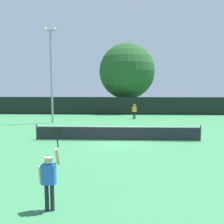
% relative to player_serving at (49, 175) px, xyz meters
% --- Properties ---
extents(ground_plane, '(120.00, 120.00, 0.00)m').
position_rel_player_serving_xyz_m(ground_plane, '(1.81, 9.02, -1.07)').
color(ground_plane, '#387F4C').
extents(tennis_net, '(11.10, 0.08, 1.07)m').
position_rel_player_serving_xyz_m(tennis_net, '(1.81, 9.02, -0.56)').
color(tennis_net, '#232328').
rests_on(tennis_net, ground).
extents(perimeter_fence, '(37.90, 0.12, 2.27)m').
position_rel_player_serving_xyz_m(perimeter_fence, '(1.81, 23.89, 0.07)').
color(perimeter_fence, black).
rests_on(perimeter_fence, ground).
extents(player_serving, '(0.68, 0.39, 2.45)m').
position_rel_player_serving_xyz_m(player_serving, '(0.00, 0.00, 0.00)').
color(player_serving, blue).
rests_on(player_serving, ground).
extents(player_receiving, '(0.57, 0.24, 1.66)m').
position_rel_player_serving_xyz_m(player_receiving, '(3.54, 19.57, -0.05)').
color(player_receiving, yellow).
rests_on(player_receiving, ground).
extents(tennis_ball, '(0.07, 0.07, 0.07)m').
position_rel_player_serving_xyz_m(tennis_ball, '(4.32, 10.84, -1.03)').
color(tennis_ball, '#CCE033').
rests_on(tennis_ball, ground).
extents(light_pole, '(1.18, 0.28, 9.28)m').
position_rel_player_serving_xyz_m(light_pole, '(-4.80, 16.48, 4.15)').
color(light_pole, gray).
rests_on(light_pole, ground).
extents(large_tree, '(8.03, 8.03, 9.84)m').
position_rel_player_serving_xyz_m(large_tree, '(2.89, 27.79, 4.75)').
color(large_tree, brown).
rests_on(large_tree, ground).
extents(parked_car_near, '(2.29, 4.36, 1.69)m').
position_rel_player_serving_xyz_m(parked_car_near, '(-6.37, 30.80, -0.29)').
color(parked_car_near, red).
rests_on(parked_car_near, ground).
extents(parked_car_mid, '(2.40, 4.40, 1.69)m').
position_rel_player_serving_xyz_m(parked_car_mid, '(-0.77, 29.39, -0.29)').
color(parked_car_mid, white).
rests_on(parked_car_mid, ground).
extents(parked_car_far, '(2.00, 4.24, 1.69)m').
position_rel_player_serving_xyz_m(parked_car_far, '(3.90, 29.16, -0.29)').
color(parked_car_far, red).
rests_on(parked_car_far, ground).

